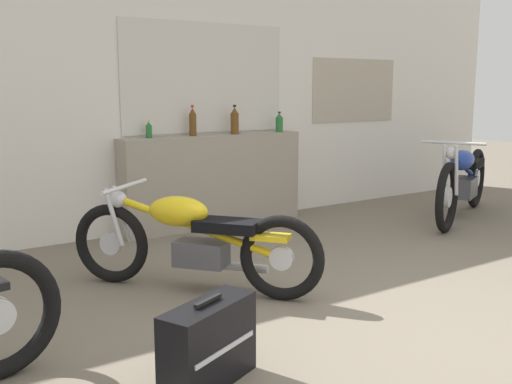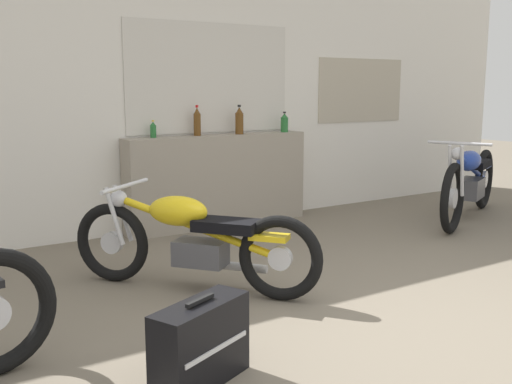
% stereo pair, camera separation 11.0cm
% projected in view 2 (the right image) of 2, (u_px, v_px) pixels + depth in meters
% --- Properties ---
extents(ground_plane, '(24.00, 24.00, 0.00)m').
position_uv_depth(ground_plane, '(434.00, 345.00, 3.47)').
color(ground_plane, '#706656').
extents(wall_back, '(10.00, 0.07, 2.80)m').
position_uv_depth(wall_back, '(174.00, 94.00, 6.16)').
color(wall_back, silver).
rests_on(wall_back, ground_plane).
extents(sill_counter, '(2.06, 0.28, 0.98)m').
position_uv_depth(sill_counter, '(218.00, 181.00, 6.39)').
color(sill_counter, gray).
rests_on(sill_counter, ground_plane).
extents(bottle_leftmost, '(0.06, 0.06, 0.17)m').
position_uv_depth(bottle_leftmost, '(153.00, 130.00, 5.95)').
color(bottle_leftmost, '#23662D').
rests_on(bottle_leftmost, sill_counter).
extents(bottle_left_center, '(0.07, 0.07, 0.32)m').
position_uv_depth(bottle_left_center, '(197.00, 122.00, 6.17)').
color(bottle_left_center, '#5B3814').
rests_on(bottle_left_center, sill_counter).
extents(bottle_center, '(0.09, 0.09, 0.31)m').
position_uv_depth(bottle_center, '(239.00, 121.00, 6.38)').
color(bottle_center, '#5B3814').
rests_on(bottle_center, sill_counter).
extents(bottle_right_center, '(0.08, 0.08, 0.23)m').
position_uv_depth(bottle_right_center, '(284.00, 123.00, 6.68)').
color(bottle_right_center, '#23662D').
rests_on(bottle_right_center, sill_counter).
extents(motorcycle_blue, '(2.06, 1.07, 0.92)m').
position_uv_depth(motorcycle_blue, '(470.00, 181.00, 6.68)').
color(motorcycle_blue, black).
rests_on(motorcycle_blue, ground_plane).
extents(motorcycle_yellow, '(1.29, 1.57, 0.77)m').
position_uv_depth(motorcycle_yellow, '(192.00, 239.00, 4.35)').
color(motorcycle_yellow, black).
rests_on(motorcycle_yellow, ground_plane).
extents(hard_case_black, '(0.60, 0.41, 0.45)m').
position_uv_depth(hard_case_black, '(201.00, 344.00, 2.98)').
color(hard_case_black, black).
rests_on(hard_case_black, ground_plane).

